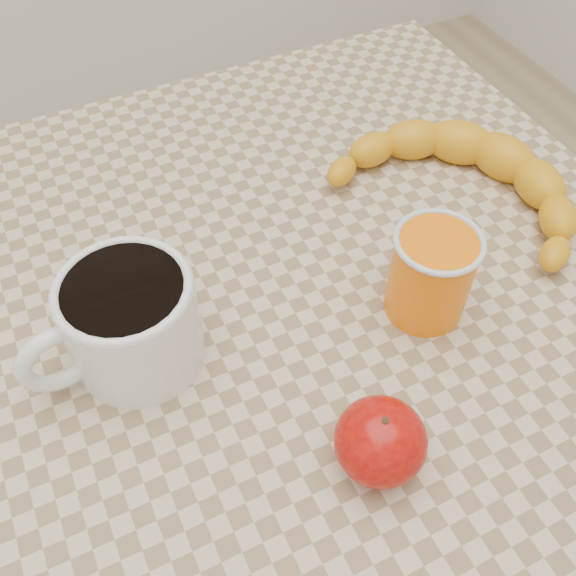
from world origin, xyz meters
name	(u,v)px	position (x,y,z in m)	size (l,w,h in m)	color
ground	(288,550)	(0.00, 0.00, 0.00)	(3.00, 3.00, 0.00)	tan
table	(288,351)	(0.00, 0.00, 0.66)	(0.80, 0.80, 0.75)	#C4AF8A
coffee_mug	(128,321)	(-0.15, 0.00, 0.80)	(0.16, 0.13, 0.10)	white
orange_juice_glass	(431,273)	(0.11, -0.06, 0.80)	(0.08, 0.08, 0.09)	orange
apple	(380,441)	(-0.01, -0.18, 0.78)	(0.09, 0.09, 0.07)	#8B0405
banana	(467,183)	(0.23, 0.05, 0.78)	(0.33, 0.38, 0.05)	gold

